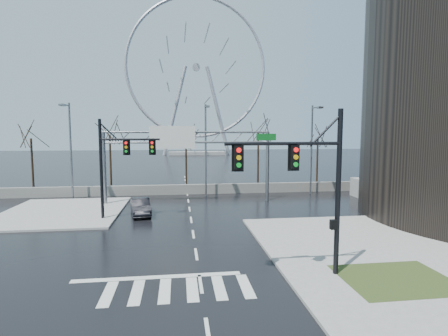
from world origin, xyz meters
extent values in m
plane|color=black|center=(0.00, 0.00, 0.00)|extent=(260.00, 260.00, 0.00)
cube|color=gray|center=(10.00, 2.00, 0.07)|extent=(12.00, 10.00, 0.15)
cube|color=gray|center=(-11.00, 12.00, 0.07)|extent=(10.00, 12.00, 0.15)
cube|color=#2A3A18|center=(9.00, -5.00, 0.15)|extent=(5.00, 4.00, 0.02)
cube|color=slate|center=(0.00, 20.00, 0.55)|extent=(52.00, 0.50, 1.10)
cylinder|color=black|center=(6.50, -4.00, 4.00)|extent=(0.24, 0.24, 8.00)
cylinder|color=black|center=(3.80, -4.00, 6.40)|extent=(5.40, 0.16, 0.16)
cube|color=black|center=(4.30, -4.15, 5.80)|extent=(0.35, 0.28, 1.05)
cube|color=black|center=(1.70, -4.15, 5.80)|extent=(0.35, 0.28, 1.05)
cylinder|color=black|center=(-7.00, 9.00, 4.00)|extent=(0.24, 0.24, 8.00)
cylinder|color=black|center=(-4.70, 9.00, 6.40)|extent=(4.60, 0.16, 0.16)
cube|color=black|center=(-5.00, 8.85, 5.80)|extent=(0.35, 0.28, 1.05)
cube|color=black|center=(-3.00, 8.85, 5.80)|extent=(0.35, 0.28, 1.05)
cylinder|color=slate|center=(-8.00, 15.00, 3.50)|extent=(0.36, 0.36, 7.00)
cylinder|color=slate|center=(8.00, 15.00, 3.50)|extent=(0.36, 0.36, 7.00)
cylinder|color=slate|center=(0.00, 15.00, 7.00)|extent=(16.00, 0.20, 0.20)
cylinder|color=slate|center=(0.00, 15.00, 6.00)|extent=(16.00, 0.20, 0.20)
cube|color=#0B5519|center=(-1.50, 14.85, 6.50)|extent=(4.20, 0.10, 2.00)
cube|color=silver|center=(-1.50, 14.79, 6.50)|extent=(4.40, 0.02, 2.20)
cylinder|color=slate|center=(-12.00, 18.50, 5.00)|extent=(0.20, 0.20, 10.00)
cylinder|color=slate|center=(-12.00, 17.40, 9.70)|extent=(0.12, 2.20, 0.12)
cube|color=slate|center=(-12.00, 16.40, 9.60)|extent=(0.50, 0.70, 0.18)
cylinder|color=slate|center=(2.00, 18.50, 5.00)|extent=(0.20, 0.20, 10.00)
cylinder|color=slate|center=(2.00, 17.40, 9.70)|extent=(0.12, 2.20, 0.12)
cube|color=slate|center=(2.00, 16.40, 9.60)|extent=(0.50, 0.70, 0.18)
cylinder|color=slate|center=(14.00, 18.50, 5.00)|extent=(0.20, 0.20, 10.00)
cylinder|color=slate|center=(14.00, 17.40, 9.70)|extent=(0.12, 2.20, 0.12)
cube|color=slate|center=(14.00, 16.40, 9.60)|extent=(0.50, 0.70, 0.18)
cylinder|color=black|center=(-18.00, 24.00, 3.15)|extent=(0.24, 0.24, 6.30)
cylinder|color=black|center=(-9.00, 23.50, 3.38)|extent=(0.24, 0.24, 6.75)
cylinder|color=black|center=(0.00, 24.50, 2.93)|extent=(0.24, 0.24, 5.85)
cylinder|color=black|center=(9.00, 23.50, 3.51)|extent=(0.24, 0.24, 7.02)
cylinder|color=black|center=(17.00, 24.00, 3.06)|extent=(0.24, 0.24, 6.12)
cube|color=gray|center=(5.00, 95.00, 0.50)|extent=(18.00, 6.00, 1.00)
torus|color=#B2B2B7|center=(5.00, 95.00, 28.00)|extent=(45.00, 1.00, 45.00)
cylinder|color=#B2B2B7|center=(5.00, 95.00, 28.00)|extent=(2.40, 1.50, 2.40)
cylinder|color=#B2B2B7|center=(-2.00, 95.00, 14.00)|extent=(8.28, 1.20, 28.82)
cylinder|color=#B2B2B7|center=(12.00, 95.00, 14.00)|extent=(8.28, 1.20, 28.82)
imported|color=black|center=(-4.17, 10.30, 0.70)|extent=(2.22, 4.45, 1.40)
camera|label=1|loc=(-0.92, -19.39, 6.85)|focal=28.00mm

